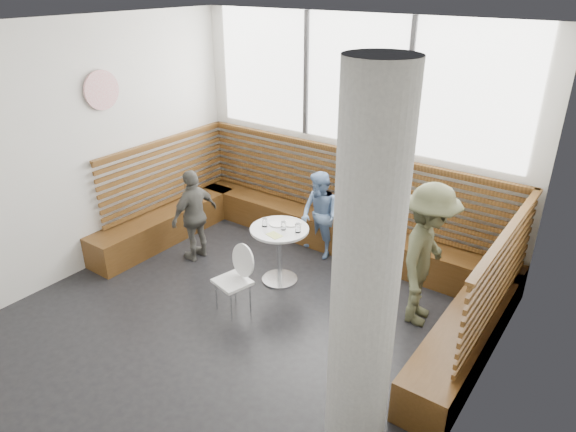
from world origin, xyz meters
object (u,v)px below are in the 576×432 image
Objects in this scene: concrete_column at (365,282)px; cafe_chair at (236,274)px; cafe_table at (280,243)px; adult_man at (427,256)px; child_back at (320,215)px; child_left at (195,215)px.

cafe_chair is at bearing 157.29° from concrete_column.
concrete_column reaches higher than cafe_table.
concrete_column is at bearing -9.04° from cafe_chair.
cafe_table is at bearing 140.65° from concrete_column.
adult_man is at bearing 96.67° from concrete_column.
child_back is at bearing 100.60° from cafe_chair.
child_left reaches higher than child_back.
cafe_table is 0.59× the size of child_left.
concrete_column reaches higher than child_left.
concrete_column is 2.83m from cafe_table.
cafe_chair is (-0.04, -0.80, -0.06)m from cafe_table.
concrete_column is 2.50m from cafe_chair.
cafe_chair is 0.67× the size of child_back.
concrete_column is at bearing -31.46° from child_back.
child_back is 0.95× the size of child_left.
concrete_column is 2.60× the size of child_back.
cafe_table is at bearing -72.77° from child_back.
child_left reaches higher than cafe_chair.
cafe_chair is 1.67m from child_back.
adult_man is (-0.23, 1.95, -0.76)m from concrete_column.
child_back reaches higher than cafe_chair.
child_left is (-1.26, 0.61, 0.17)m from cafe_chair.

